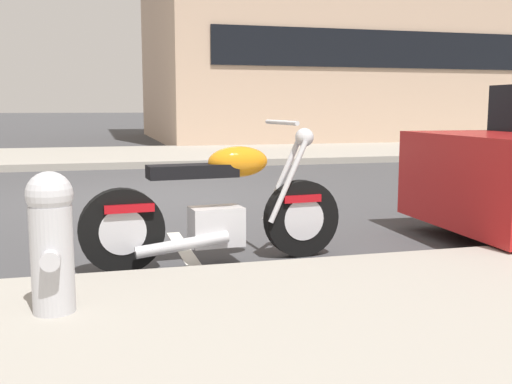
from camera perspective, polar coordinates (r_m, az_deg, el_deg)
The scene contains 4 objects.
ground_plane at distance 8.24m, azimuth -9.84°, elevation -0.61°, with size 260.00×260.00×0.00m, color #3D3D3F.
parking_stall_stripe at distance 4.91m, azimuth -6.16°, elevation -6.33°, with size 0.12×2.20×0.01m, color silver.
parked_motorcycle at distance 4.70m, azimuth -3.49°, elevation -1.67°, with size 2.07×0.62×1.11m.
fire_hydrant at distance 3.34m, azimuth -18.66°, elevation -4.15°, with size 0.24×0.36×0.75m.
Camera 1 is at (-0.72, -8.12, 1.21)m, focal length 42.61 mm.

